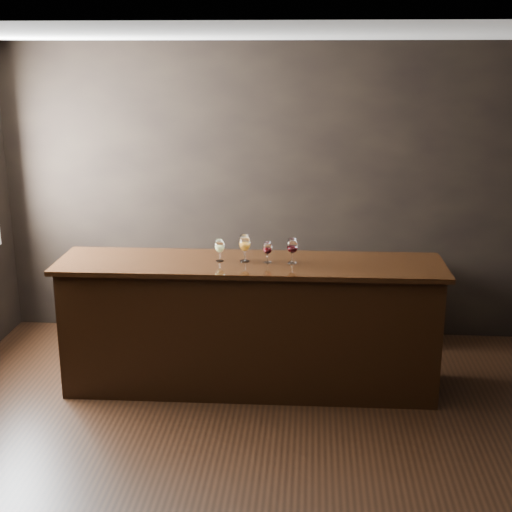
# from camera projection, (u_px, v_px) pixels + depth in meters

# --- Properties ---
(ground) EXTENTS (5.00, 5.00, 0.00)m
(ground) POSITION_uv_depth(u_px,v_px,m) (239.00, 449.00, 5.04)
(ground) COLOR black
(ground) RESTS_ON ground
(room_shell) EXTENTS (5.02, 4.52, 2.81)m
(room_shell) POSITION_uv_depth(u_px,v_px,m) (203.00, 194.00, 4.66)
(room_shell) COLOR black
(room_shell) RESTS_ON ground
(bar_counter) EXTENTS (3.01, 0.70, 1.05)m
(bar_counter) POSITION_uv_depth(u_px,v_px,m) (250.00, 328.00, 5.84)
(bar_counter) COLOR black
(bar_counter) RESTS_ON ground
(bar_top) EXTENTS (3.11, 0.77, 0.04)m
(bar_top) POSITION_uv_depth(u_px,v_px,m) (250.00, 264.00, 5.68)
(bar_top) COLOR black
(bar_top) RESTS_ON bar_counter
(back_bar_shelf) EXTENTS (2.31, 0.40, 0.83)m
(back_bar_shelf) POSITION_uv_depth(u_px,v_px,m) (274.00, 298.00, 6.86)
(back_bar_shelf) COLOR black
(back_bar_shelf) RESTS_ON ground
(glass_white) EXTENTS (0.08, 0.08, 0.18)m
(glass_white) POSITION_uv_depth(u_px,v_px,m) (220.00, 246.00, 5.67)
(glass_white) COLOR white
(glass_white) RESTS_ON bar_top
(glass_amber) EXTENTS (0.09, 0.09, 0.22)m
(glass_amber) POSITION_uv_depth(u_px,v_px,m) (245.00, 244.00, 5.66)
(glass_amber) COLOR white
(glass_amber) RESTS_ON bar_top
(glass_red_a) EXTENTS (0.07, 0.07, 0.17)m
(glass_red_a) POSITION_uv_depth(u_px,v_px,m) (268.00, 249.00, 5.63)
(glass_red_a) COLOR white
(glass_red_a) RESTS_ON bar_top
(glass_red_b) EXTENTS (0.09, 0.09, 0.20)m
(glass_red_b) POSITION_uv_depth(u_px,v_px,m) (292.00, 247.00, 5.61)
(glass_red_b) COLOR white
(glass_red_b) RESTS_ON bar_top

